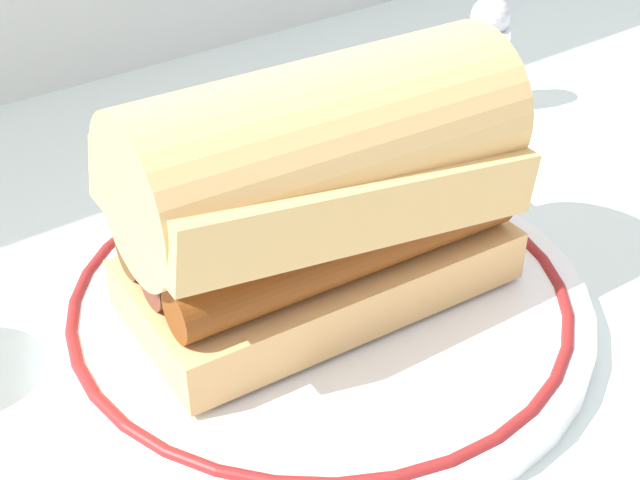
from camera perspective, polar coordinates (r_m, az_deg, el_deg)
ground_plane at (r=0.45m, az=5.40°, el=-5.55°), size 1.50×1.50×0.00m
plate at (r=0.46m, az=0.00°, el=-3.87°), size 0.27×0.27×0.01m
sausage_sandwich at (r=0.42m, az=0.00°, el=3.34°), size 0.19×0.10×0.12m
salt_shaker at (r=0.66m, az=10.40°, el=11.37°), size 0.03×0.03×0.08m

